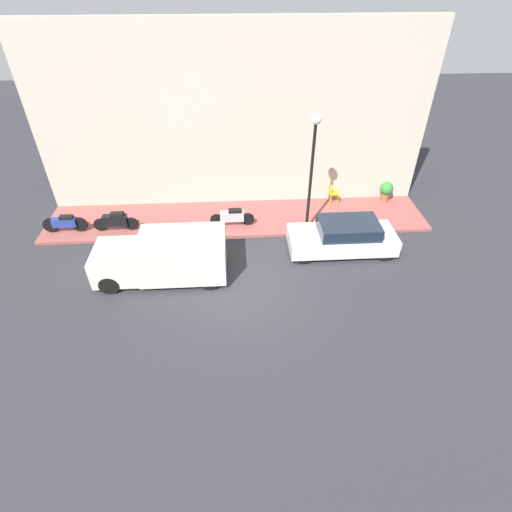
% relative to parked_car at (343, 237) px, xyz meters
% --- Properties ---
extents(ground_plane, '(60.00, 60.00, 0.00)m').
position_rel_parked_car_xyz_m(ground_plane, '(-2.07, 4.11, -0.64)').
color(ground_plane, '#2D2D33').
extents(sidewalk, '(2.92, 16.58, 0.13)m').
position_rel_parked_car_xyz_m(sidewalk, '(2.52, 4.11, -0.58)').
color(sidewalk, '#934C47').
rests_on(sidewalk, ground_plane).
extents(building_facade, '(0.30, 16.58, 7.73)m').
position_rel_parked_car_xyz_m(building_facade, '(4.13, 4.11, 3.23)').
color(building_facade, beige).
rests_on(building_facade, ground_plane).
extents(parked_car, '(1.71, 4.16, 1.31)m').
position_rel_parked_car_xyz_m(parked_car, '(0.00, 0.00, 0.00)').
color(parked_car, silver).
rests_on(parked_car, ground_plane).
extents(delivery_van, '(1.87, 4.66, 1.69)m').
position_rel_parked_car_xyz_m(delivery_van, '(-1.17, 6.83, 0.23)').
color(delivery_van, silver).
rests_on(delivery_van, ground_plane).
extents(scooter_silver, '(0.30, 1.88, 0.77)m').
position_rel_parked_car_xyz_m(scooter_silver, '(1.92, 4.32, -0.10)').
color(scooter_silver, '#B7B7BF').
rests_on(scooter_silver, sidewalk).
extents(motorcycle_blue, '(0.30, 1.82, 0.75)m').
position_rel_parked_car_xyz_m(motorcycle_blue, '(1.85, 11.30, -0.09)').
color(motorcycle_blue, navy).
rests_on(motorcycle_blue, sidewalk).
extents(motorcycle_black, '(0.30, 1.85, 0.83)m').
position_rel_parked_car_xyz_m(motorcycle_black, '(1.83, 9.21, -0.07)').
color(motorcycle_black, black).
rests_on(motorcycle_black, sidewalk).
extents(streetlamp, '(0.40, 0.40, 4.86)m').
position_rel_parked_car_xyz_m(streetlamp, '(1.44, 1.19, 2.93)').
color(streetlamp, black).
rests_on(streetlamp, sidewalk).
extents(potted_plant, '(0.60, 0.60, 0.95)m').
position_rel_parked_car_xyz_m(potted_plant, '(3.58, -2.88, 0.05)').
color(potted_plant, brown).
rests_on(potted_plant, sidewalk).
extents(cafe_chair, '(0.40, 0.40, 0.86)m').
position_rel_parked_car_xyz_m(cafe_chair, '(3.61, -0.37, 0.00)').
color(cafe_chair, yellow).
rests_on(cafe_chair, sidewalk).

